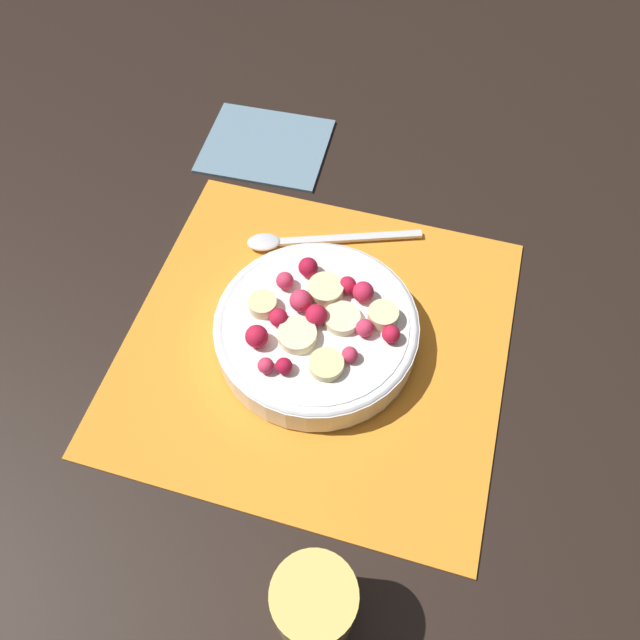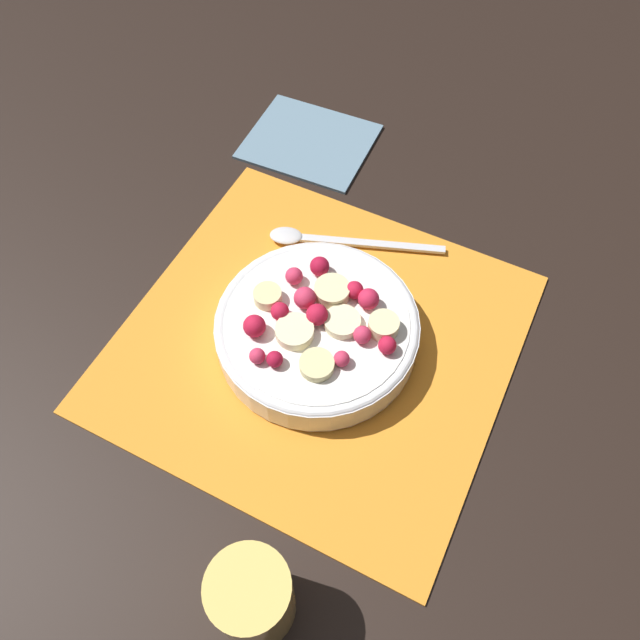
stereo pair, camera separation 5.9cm
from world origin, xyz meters
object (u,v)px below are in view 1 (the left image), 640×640
(spoon, at_px, (303,240))
(fruit_bowl, at_px, (320,330))
(napkin, at_px, (266,145))
(drinking_glass, at_px, (314,605))

(spoon, bearing_deg, fruit_bowl, 94.05)
(spoon, xyz_separation_m, napkin, (-0.14, -0.09, -0.01))
(drinking_glass, relative_size, napkin, 0.57)
(drinking_glass, bearing_deg, fruit_bowl, -165.05)
(fruit_bowl, bearing_deg, drinking_glass, 14.95)
(fruit_bowl, bearing_deg, spoon, -155.72)
(drinking_glass, distance_m, napkin, 0.54)
(fruit_bowl, relative_size, drinking_glass, 2.22)
(drinking_glass, xyz_separation_m, napkin, (-0.50, -0.21, -0.04))
(fruit_bowl, bearing_deg, napkin, -150.82)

